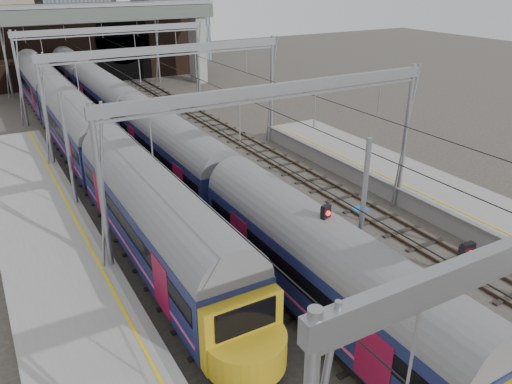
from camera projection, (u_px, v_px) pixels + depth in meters
ground at (388, 330)px, 18.78m from camera, size 160.00×160.00×0.00m
platform_left at (97, 375)px, 15.93m from camera, size 4.32×55.00×1.12m
tracks at (216, 190)px, 30.68m from camera, size 14.40×80.00×0.22m
overhead_line at (171, 66)px, 33.16m from camera, size 16.80×80.00×8.00m
retaining_wall at (91, 45)px, 58.86m from camera, size 28.00×2.75×9.00m
overbridge at (87, 24)px, 52.33m from camera, size 28.00×3.00×9.25m
train_main at (135, 121)px, 36.14m from camera, size 2.62×60.60×4.57m
train_second at (77, 127)px, 34.51m from camera, size 2.81×48.70×4.83m
signal_near_left at (321, 251)px, 17.91m from camera, size 0.39×0.47×5.03m
signal_near_centre at (453, 303)px, 14.67m from camera, size 0.40×0.49×5.51m
equip_cover_a at (317, 308)px, 19.89m from camera, size 1.14×0.98×0.11m
equip_cover_b at (395, 278)px, 21.89m from camera, size 0.83×0.65×0.09m
equip_cover_c at (360, 209)px, 28.19m from camera, size 0.95×0.71×0.11m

